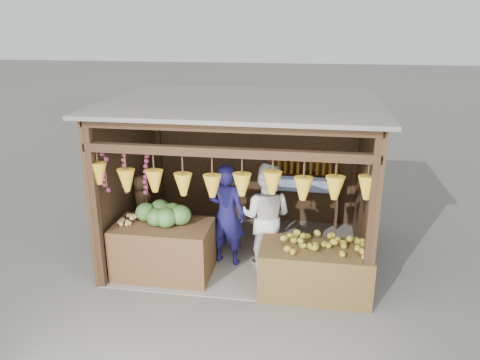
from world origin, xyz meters
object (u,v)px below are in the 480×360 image
object	(u,v)px
counter_left	(163,250)
man_standing	(227,215)
vendor_seated	(142,202)
counter_right	(315,270)
woman_standing	(266,216)

from	to	relation	value
counter_left	man_standing	bearing A→B (deg)	31.07
man_standing	vendor_seated	xyz separation A→B (m)	(-1.59, 0.40, -0.03)
vendor_seated	counter_right	bearing A→B (deg)	-157.98
woman_standing	vendor_seated	size ratio (longest dim) A/B	1.78
counter_left	woman_standing	bearing A→B (deg)	19.28
vendor_seated	man_standing	bearing A→B (deg)	-152.21
counter_left	vendor_seated	bearing A→B (deg)	125.64
counter_left	counter_right	world-z (taller)	counter_left
woman_standing	counter_right	bearing A→B (deg)	148.99
counter_right	vendor_seated	world-z (taller)	vendor_seated
counter_left	vendor_seated	world-z (taller)	vendor_seated
man_standing	woman_standing	size ratio (longest dim) A/B	0.98
counter_right	vendor_seated	size ratio (longest dim) A/B	1.62
counter_right	woman_standing	bearing A→B (deg)	139.43
counter_left	man_standing	size ratio (longest dim) A/B	0.87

